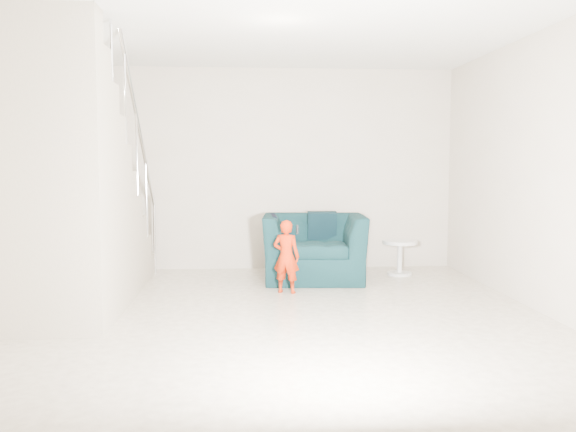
{
  "coord_description": "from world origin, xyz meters",
  "views": [
    {
      "loc": [
        -0.35,
        -5.49,
        1.43
      ],
      "look_at": [
        0.15,
        1.2,
        0.85
      ],
      "focal_mm": 38.0,
      "sensor_mm": 36.0,
      "label": 1
    }
  ],
  "objects_px": {
    "side_table": "(400,252)",
    "armchair": "(314,247)",
    "toddler": "(286,256)",
    "staircase": "(73,213)"
  },
  "relations": [
    {
      "from": "side_table",
      "to": "armchair",
      "type": "bearing_deg",
      "value": -168.82
    },
    {
      "from": "armchair",
      "to": "toddler",
      "type": "xyz_separation_m",
      "value": [
        -0.39,
        -0.75,
        0.01
      ]
    },
    {
      "from": "armchair",
      "to": "staircase",
      "type": "bearing_deg",
      "value": -147.61
    },
    {
      "from": "armchair",
      "to": "toddler",
      "type": "distance_m",
      "value": 0.84
    },
    {
      "from": "side_table",
      "to": "staircase",
      "type": "height_order",
      "value": "staircase"
    },
    {
      "from": "side_table",
      "to": "toddler",
      "type": "bearing_deg",
      "value": -147.58
    },
    {
      "from": "armchair",
      "to": "toddler",
      "type": "bearing_deg",
      "value": -113.45
    },
    {
      "from": "toddler",
      "to": "side_table",
      "type": "distance_m",
      "value": 1.81
    },
    {
      "from": "armchair",
      "to": "side_table",
      "type": "relative_size",
      "value": 2.76
    },
    {
      "from": "armchair",
      "to": "staircase",
      "type": "relative_size",
      "value": 0.34
    }
  ]
}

